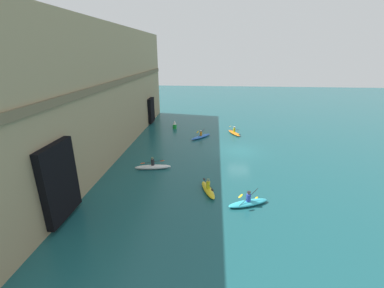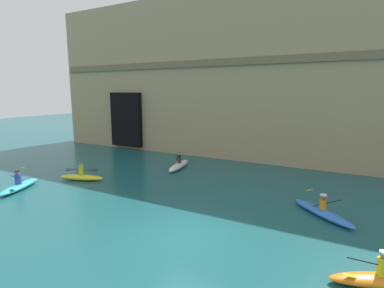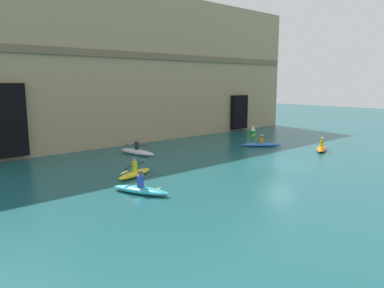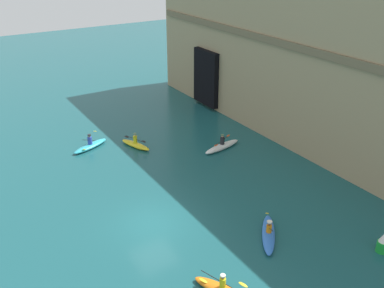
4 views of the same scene
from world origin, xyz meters
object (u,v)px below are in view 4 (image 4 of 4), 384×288
Objects in this scene: kayak_blue at (269,234)px; kayak_cyan at (90,145)px; kayak_yellow at (135,144)px; marker_buoy at (383,243)px; kayak_white at (222,146)px.

kayak_cyan reaches higher than kayak_blue.
kayak_yellow is (-14.08, -1.34, 0.04)m from kayak_blue.
marker_buoy reaches higher than kayak_yellow.
kayak_cyan is at bearing 56.01° from kayak_blue.
kayak_blue is at bearing -134.35° from marker_buoy.
kayak_blue is 2.66× the size of marker_buoy.
kayak_cyan is 0.92× the size of kayak_white.
kayak_blue is 14.14m from kayak_yellow.
kayak_yellow is at bearing 134.63° from kayak_white.
marker_buoy is at bearing 177.83° from kayak_yellow.
kayak_blue is 10.99m from kayak_white.
marker_buoy is at bearing -100.20° from kayak_white.
marker_buoy is (18.15, 5.51, 0.31)m from kayak_yellow.
kayak_white reaches higher than marker_buoy.
kayak_white is 14.24m from marker_buoy.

